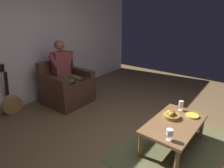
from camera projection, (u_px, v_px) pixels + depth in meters
The scene contains 11 objects.
ground_plane at pixel (155, 155), 2.68m from camera, with size 7.44×7.44×0.00m, color brown.
wall_back at pixel (22, 34), 3.79m from camera, with size 6.60×0.06×2.79m, color silver.
rug at pixel (172, 146), 2.86m from camera, with size 1.73×1.19×0.01m, color brown.
armchair at pixel (67, 88), 4.13m from camera, with size 0.85×0.78×0.87m.
person_seated at pixel (65, 71), 4.00m from camera, with size 0.61×0.57×1.28m.
coffee_table at pixel (174, 126), 2.75m from camera, with size 1.05×0.63×0.38m.
guitar at pixel (12, 103), 3.69m from camera, with size 0.36×0.23×0.94m.
wine_glass_near at pixel (181, 104), 3.03m from camera, with size 0.07×0.07×0.15m.
wine_glass_far at pixel (170, 133), 2.33m from camera, with size 0.08×0.08×0.14m.
fruit_bowl at pixel (171, 115), 2.84m from camera, with size 0.23×0.23×0.11m.
decorative_dish at pixel (192, 116), 2.88m from camera, with size 0.19×0.19×0.02m, color gold.
Camera 1 is at (2.09, 0.85, 1.82)m, focal length 32.20 mm.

